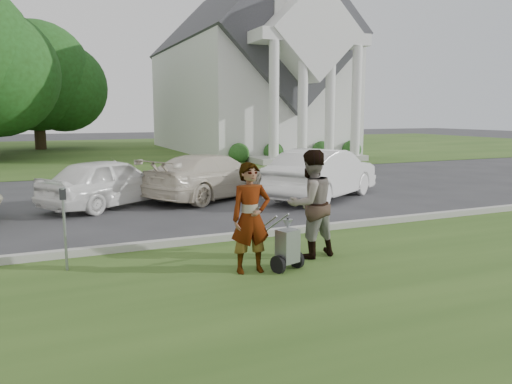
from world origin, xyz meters
TOP-DOWN VIEW (x-y plane):
  - ground at (0.00, 0.00)m, footprint 120.00×120.00m
  - grass_strip at (0.00, -3.00)m, footprint 80.00×7.00m
  - church_lawn at (0.00, 27.00)m, footprint 80.00×30.00m
  - curb at (0.00, 0.55)m, footprint 80.00×0.18m
  - church at (9.00, 23.11)m, footprint 9.19×19.00m
  - tree_back at (-4.01, 29.99)m, footprint 9.61×7.60m
  - striping_cart at (-0.47, -1.63)m, footprint 0.70×1.06m
  - person_left at (-1.05, -1.49)m, footprint 0.67×0.47m
  - person_right at (0.25, -1.09)m, footprint 1.02×0.84m
  - parking_meter_near at (-3.75, -0.24)m, footprint 0.10×0.09m
  - car_b at (-2.33, 5.39)m, footprint 4.18×3.46m
  - car_c at (0.67, 5.56)m, footprint 4.93×3.83m
  - car_d at (3.67, 4.16)m, footprint 4.66×3.76m

SIDE VIEW (x-z plane):
  - ground at x=0.00m, z-range 0.00..0.00m
  - grass_strip at x=0.00m, z-range 0.00..0.01m
  - church_lawn at x=0.00m, z-range 0.00..0.01m
  - curb at x=0.00m, z-range 0.00..0.15m
  - striping_cart at x=-0.47m, z-range -0.06..0.86m
  - car_c at x=0.67m, z-range 0.00..1.33m
  - car_b at x=-2.33m, z-range 0.00..1.34m
  - car_d at x=3.67m, z-range 0.00..1.49m
  - parking_meter_near at x=-3.75m, z-range 0.18..1.55m
  - person_left at x=-1.05m, z-range 0.00..1.76m
  - person_right at x=0.25m, z-range 0.00..1.89m
  - tree_back at x=-4.01m, z-range 0.28..9.17m
  - church at x=9.00m, z-range -6.11..17.99m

